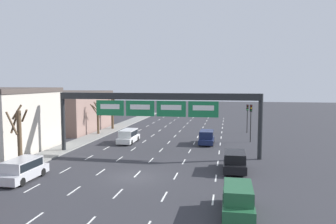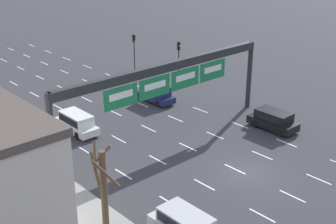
% 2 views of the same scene
% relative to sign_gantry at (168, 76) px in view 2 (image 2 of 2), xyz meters
% --- Properties ---
extents(ground_plane, '(220.00, 220.00, 0.00)m').
position_rel_sign_gantry_xyz_m(ground_plane, '(-0.00, -8.41, -5.52)').
color(ground_plane, '#333338').
extents(lane_dashes, '(13.32, 67.00, 0.01)m').
position_rel_sign_gantry_xyz_m(lane_dashes, '(0.00, 5.09, -5.51)').
color(lane_dashes, white).
rests_on(lane_dashes, ground_plane).
extents(sign_gantry, '(21.86, 0.70, 6.64)m').
position_rel_sign_gantry_xyz_m(sign_gantry, '(0.00, 0.00, 0.00)').
color(sign_gantry, '#232628').
rests_on(sign_gantry, ground_plane).
extents(suv_white, '(1.83, 4.70, 1.73)m').
position_rel_sign_gantry_xyz_m(suv_white, '(-5.06, 6.30, -4.56)').
color(suv_white, silver).
rests_on(suv_white, ground_plane).
extents(suv_black, '(1.96, 4.40, 1.69)m').
position_rel_sign_gantry_xyz_m(suv_black, '(8.14, -4.88, -4.58)').
color(suv_black, black).
rests_on(suv_black, ground_plane).
extents(suv_navy, '(1.83, 4.26, 1.73)m').
position_rel_sign_gantry_xyz_m(suv_navy, '(4.89, 7.26, -4.56)').
color(suv_navy, '#19234C').
rests_on(suv_navy, ground_plane).
extents(suv_silver, '(1.95, 4.63, 1.73)m').
position_rel_sign_gantry_xyz_m(suv_silver, '(-8.46, -10.80, -4.56)').
color(suv_silver, '#B7B7BC').
rests_on(suv_silver, ground_plane).
extents(traffic_light_near_gantry, '(0.30, 0.35, 4.38)m').
position_rel_sign_gantry_xyz_m(traffic_light_near_gantry, '(10.43, 17.65, -2.38)').
color(traffic_light_near_gantry, black).
rests_on(traffic_light_near_gantry, ground_plane).
extents(traffic_light_mid_block, '(0.30, 0.35, 4.90)m').
position_rel_sign_gantry_xyz_m(traffic_light_mid_block, '(10.42, 9.68, -2.03)').
color(traffic_light_mid_block, black).
rests_on(traffic_light_mid_block, ground_plane).
extents(tree_bare_second, '(1.87, 1.88, 5.57)m').
position_rel_sign_gantry_xyz_m(tree_bare_second, '(-11.36, -6.95, -2.44)').
color(tree_bare_second, brown).
rests_on(tree_bare_second, sidewalk_left).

